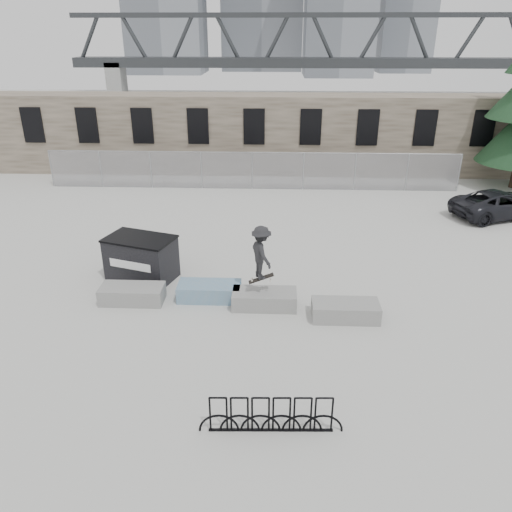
{
  "coord_description": "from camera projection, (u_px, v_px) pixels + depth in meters",
  "views": [
    {
      "loc": [
        1.29,
        -13.76,
        7.97
      ],
      "look_at": [
        0.69,
        0.82,
        1.3
      ],
      "focal_mm": 35.0,
      "sensor_mm": 36.0,
      "label": 1
    }
  ],
  "objects": [
    {
      "name": "stone_wall",
      "position": [
        255.0,
        134.0,
        29.68
      ],
      "size": [
        36.0,
        2.58,
        4.5
      ],
      "color": "brown",
      "rests_on": "ground"
    },
    {
      "name": "planter_far_left",
      "position": [
        132.0,
        293.0,
        15.87
      ],
      "size": [
        2.0,
        0.9,
        0.53
      ],
      "color": "gray",
      "rests_on": "ground"
    },
    {
      "name": "truss_bridge",
      "position": [
        346.0,
        61.0,
        63.76
      ],
      "size": [
        70.0,
        3.0,
        9.8
      ],
      "color": "#2D3033",
      "rests_on": "ground"
    },
    {
      "name": "planter_center_right",
      "position": [
        264.0,
        298.0,
        15.57
      ],
      "size": [
        2.0,
        0.9,
        0.53
      ],
      "color": "gray",
      "rests_on": "ground"
    },
    {
      "name": "suv",
      "position": [
        499.0,
        204.0,
        22.93
      ],
      "size": [
        4.89,
        3.45,
        1.24
      ],
      "primitive_type": "imported",
      "rotation": [
        0.0,
        0.0,
        1.92
      ],
      "color": "black",
      "rests_on": "ground"
    },
    {
      "name": "bike_rack",
      "position": [
        271.0,
        415.0,
        10.66
      ],
      "size": [
        3.14,
        0.17,
        0.9
      ],
      "rotation": [
        0.0,
        0.0,
        0.04
      ],
      "color": "black",
      "rests_on": "ground"
    },
    {
      "name": "skateboarder",
      "position": [
        261.0,
        253.0,
        14.89
      ],
      "size": [
        1.02,
        1.24,
        1.84
      ],
      "rotation": [
        0.0,
        0.0,
        2.01
      ],
      "color": "black",
      "rests_on": "ground"
    },
    {
      "name": "chainlink_fence",
      "position": [
        252.0,
        170.0,
        26.79
      ],
      "size": [
        22.06,
        0.06,
        2.02
      ],
      "color": "gray",
      "rests_on": "ground"
    },
    {
      "name": "planter_center_left",
      "position": [
        209.0,
        291.0,
        16.04
      ],
      "size": [
        2.0,
        0.9,
        0.53
      ],
      "color": "teal",
      "rests_on": "ground"
    },
    {
      "name": "ground",
      "position": [
        233.0,
        303.0,
        15.86
      ],
      "size": [
        120.0,
        120.0,
        0.0
      ],
      "primitive_type": "plane",
      "color": "#B3B4AE",
      "rests_on": "ground"
    },
    {
      "name": "dumpster",
      "position": [
        141.0,
        258.0,
        17.2
      ],
      "size": [
        2.61,
        2.04,
        1.51
      ],
      "rotation": [
        0.0,
        0.0,
        -0.32
      ],
      "color": "black",
      "rests_on": "ground"
    },
    {
      "name": "planter_offset",
      "position": [
        345.0,
        310.0,
        14.94
      ],
      "size": [
        2.0,
        0.9,
        0.53
      ],
      "color": "gray",
      "rests_on": "ground"
    }
  ]
}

